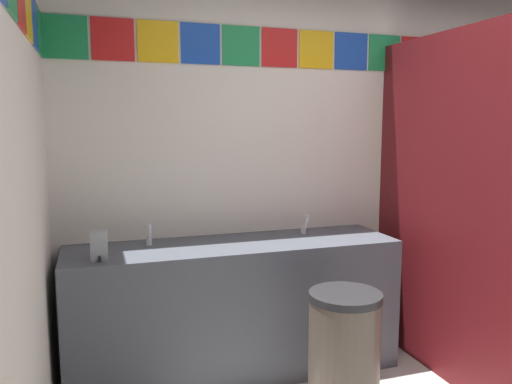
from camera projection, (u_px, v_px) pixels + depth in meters
wall_back at (329, 153)px, 3.55m from camera, size 3.70×0.09×2.70m
vanity_counter at (235, 306)px, 3.13m from camera, size 2.03×0.55×0.83m
faucet_left at (149, 237)px, 3.00m from camera, size 0.04×0.10×0.14m
faucet_right at (305, 227)px, 3.31m from camera, size 0.04×0.10×0.14m
soap_dispenser at (99, 246)px, 2.67m from camera, size 0.09×0.09×0.16m
stall_divider at (495, 213)px, 2.88m from camera, size 0.92×1.32×2.11m
toilet at (470, 304)px, 3.52m from camera, size 0.39×0.49×0.74m
trash_bin at (344, 355)px, 2.64m from camera, size 0.38×0.38×0.69m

